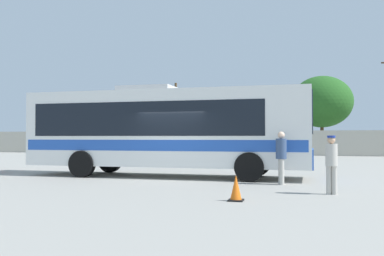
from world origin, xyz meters
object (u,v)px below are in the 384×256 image
at_px(parked_car_leftmost_silver, 107,146).
at_px(traffic_cone_on_apron, 236,188).
at_px(attendant_by_bus_door, 281,155).
at_px(roadside_tree_left, 130,110).
at_px(parked_car_second_grey, 170,147).
at_px(utility_pole_far, 176,116).
at_px(coach_bus_white_blue, 164,128).
at_px(passenger_waiting_on_apron, 331,161).
at_px(roadside_tree_midleft, 227,106).
at_px(roadside_tree_midright, 322,102).

distance_m(parked_car_leftmost_silver, traffic_cone_on_apron, 27.83).
bearing_deg(attendant_by_bus_door, roadside_tree_left, 122.98).
bearing_deg(traffic_cone_on_apron, parked_car_second_grey, 112.15).
height_order(utility_pole_far, traffic_cone_on_apron, utility_pole_far).
bearing_deg(coach_bus_white_blue, parked_car_leftmost_silver, 123.06).
height_order(coach_bus_white_blue, roadside_tree_left, roadside_tree_left).
bearing_deg(passenger_waiting_on_apron, attendant_by_bus_door, 125.30).
height_order(coach_bus_white_blue, utility_pole_far, utility_pole_far).
distance_m(coach_bus_white_blue, roadside_tree_midleft, 27.85).
bearing_deg(parked_car_second_grey, parked_car_leftmost_silver, -174.08).
relative_size(passenger_waiting_on_apron, utility_pole_far, 0.23).
bearing_deg(traffic_cone_on_apron, roadside_tree_midleft, 101.31).
height_order(parked_car_leftmost_silver, traffic_cone_on_apron, parked_car_leftmost_silver).
height_order(parked_car_leftmost_silver, parked_car_second_grey, parked_car_second_grey).
relative_size(attendant_by_bus_door, utility_pole_far, 0.25).
height_order(coach_bus_white_blue, passenger_waiting_on_apron, coach_bus_white_blue).
xyz_separation_m(attendant_by_bus_door, roadside_tree_midright, (1.88, 27.73, 3.91)).
bearing_deg(roadside_tree_left, traffic_cone_on_apron, -61.82).
xyz_separation_m(parked_car_leftmost_silver, roadside_tree_midleft, (8.64, 10.05, 4.06)).
height_order(attendant_by_bus_door, roadside_tree_midleft, roadside_tree_midleft).
relative_size(parked_car_leftmost_silver, roadside_tree_midleft, 0.72).
bearing_deg(parked_car_leftmost_silver, traffic_cone_on_apron, -56.64).
relative_size(passenger_waiting_on_apron, traffic_cone_on_apron, 2.52).
xyz_separation_m(attendant_by_bus_door, roadside_tree_midleft, (-7.48, 29.28, 3.84)).
bearing_deg(attendant_by_bus_door, roadside_tree_midleft, 104.32).
bearing_deg(roadside_tree_left, parked_car_leftmost_silver, -82.59).
relative_size(passenger_waiting_on_apron, roadside_tree_midleft, 0.25).
xyz_separation_m(utility_pole_far, roadside_tree_midright, (14.07, 1.29, 1.22)).
relative_size(parked_car_leftmost_silver, utility_pole_far, 0.65).
relative_size(parked_car_leftmost_silver, roadside_tree_left, 0.68).
bearing_deg(roadside_tree_midleft, coach_bus_white_blue, -84.29).
height_order(passenger_waiting_on_apron, parked_car_leftmost_silver, passenger_waiting_on_apron).
distance_m(coach_bus_white_blue, traffic_cone_on_apron, 7.12).
xyz_separation_m(attendant_by_bus_door, parked_car_second_grey, (-10.51, 19.81, -0.22)).
distance_m(parked_car_second_grey, roadside_tree_left, 9.83).
bearing_deg(roadside_tree_left, roadside_tree_midright, 4.47).
distance_m(coach_bus_white_blue, roadside_tree_midright, 27.00).
relative_size(parked_car_leftmost_silver, roadside_tree_midright, 0.62).
height_order(passenger_waiting_on_apron, parked_car_second_grey, passenger_waiting_on_apron).
bearing_deg(roadside_tree_left, passenger_waiting_on_apron, -56.85).
relative_size(roadside_tree_left, roadside_tree_midright, 0.92).
distance_m(utility_pole_far, traffic_cone_on_apron, 32.68).
xyz_separation_m(passenger_waiting_on_apron, roadside_tree_left, (-18.53, 28.37, 3.41)).
xyz_separation_m(utility_pole_far, roadside_tree_left, (-4.84, -0.19, 0.65)).
relative_size(parked_car_second_grey, roadside_tree_midright, 0.63).
distance_m(parked_car_leftmost_silver, roadside_tree_left, 7.93).
height_order(passenger_waiting_on_apron, utility_pole_far, utility_pole_far).
xyz_separation_m(passenger_waiting_on_apron, roadside_tree_midright, (0.38, 29.85, 3.98)).
relative_size(roadside_tree_midright, traffic_cone_on_apron, 11.46).
height_order(attendant_by_bus_door, roadside_tree_midright, roadside_tree_midright).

